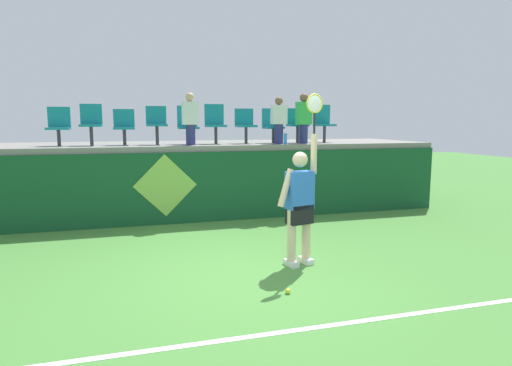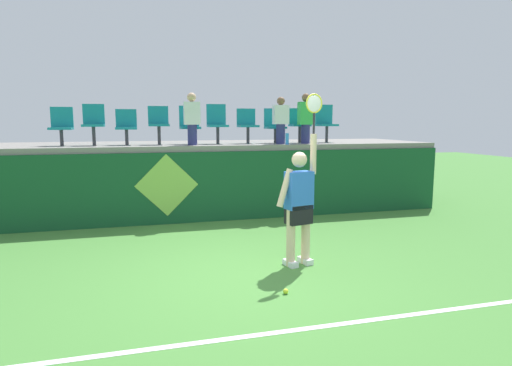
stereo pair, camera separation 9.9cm
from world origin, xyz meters
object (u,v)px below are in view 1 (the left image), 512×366
object	(u,v)px
stadium_chair_7	(272,124)
spectator_2	(279,120)
stadium_chair_2	(124,125)
stadium_chair_8	(297,123)
stadium_chair_5	(215,122)
stadium_chair_9	(323,121)
stadium_chair_0	(59,125)
spectator_1	(304,117)
spectator_0	(190,118)
tennis_player	(300,202)
stadium_chair_1	(91,122)
stadium_chair_4	(188,124)
stadium_chair_6	(245,124)
stadium_chair_3	(157,122)
tennis_ball	(288,291)
water_bottle	(285,139)

from	to	relation	value
stadium_chair_7	spectator_2	world-z (taller)	spectator_2
stadium_chair_2	stadium_chair_8	bearing A→B (deg)	-0.03
stadium_chair_5	stadium_chair_9	distance (m)	2.67
stadium_chair_5	stadium_chair_8	xyz separation A→B (m)	(1.97, -0.01, -0.02)
stadium_chair_0	stadium_chair_2	bearing A→B (deg)	-0.18
stadium_chair_7	spectator_1	bearing A→B (deg)	-36.54
spectator_0	tennis_player	bearing A→B (deg)	-72.78
stadium_chair_1	spectator_0	size ratio (longest dim) A/B	0.79
stadium_chair_1	stadium_chair_4	world-z (taller)	stadium_chair_1
stadium_chair_4	stadium_chair_8	bearing A→B (deg)	-0.23
stadium_chair_5	stadium_chair_6	world-z (taller)	stadium_chair_5
stadium_chair_0	stadium_chair_6	xyz separation A→B (m)	(3.97, -0.01, 0.02)
stadium_chair_3	stadium_chair_5	world-z (taller)	stadium_chair_5
stadium_chair_3	stadium_chair_4	xyz separation A→B (m)	(0.68, 0.01, -0.03)
tennis_ball	stadium_chair_3	distance (m)	5.54
tennis_ball	spectator_2	world-z (taller)	spectator_2
water_bottle	stadium_chair_9	bearing A→B (deg)	31.58
stadium_chair_0	stadium_chair_3	bearing A→B (deg)	-0.14
tennis_ball	spectator_0	distance (m)	5.05
stadium_chair_0	stadium_chair_5	distance (m)	3.27
stadium_chair_0	spectator_1	bearing A→B (deg)	-4.90
stadium_chair_3	spectator_1	xyz separation A→B (m)	(3.27, -0.44, 0.11)
stadium_chair_9	tennis_player	bearing A→B (deg)	-118.57
stadium_chair_1	tennis_player	bearing A→B (deg)	-52.10
tennis_ball	stadium_chair_3	xyz separation A→B (m)	(-1.25, 4.99, 2.04)
stadium_chair_0	spectator_2	distance (m)	4.66
tennis_player	spectator_1	xyz separation A→B (m)	(1.49, 3.56, 1.25)
spectator_1	stadium_chair_6	bearing A→B (deg)	160.71
tennis_ball	stadium_chair_4	distance (m)	5.42
stadium_chair_0	stadium_chair_6	distance (m)	3.97
tennis_ball	stadium_chair_5	world-z (taller)	stadium_chair_5
stadium_chair_3	stadium_chair_9	world-z (taller)	stadium_chair_9
water_bottle	stadium_chair_5	world-z (taller)	stadium_chair_5
tennis_player	spectator_2	distance (m)	3.84
stadium_chair_3	spectator_2	xyz separation A→B (m)	(2.66, -0.46, 0.06)
tennis_player	spectator_0	distance (m)	3.92
stadium_chair_1	stadium_chair_8	xyz separation A→B (m)	(4.61, -0.01, -0.02)
tennis_ball	stadium_chair_2	xyz separation A→B (m)	(-1.93, 4.99, 1.98)
spectator_2	stadium_chair_7	bearing A→B (deg)	90.00
stadium_chair_1	stadium_chair_2	xyz separation A→B (m)	(0.66, -0.00, -0.07)
stadium_chair_6	stadium_chair_7	distance (m)	0.66
stadium_chair_0	spectator_0	distance (m)	2.69
tennis_ball	stadium_chair_7	bearing A→B (deg)	74.19
tennis_ball	stadium_chair_8	distance (m)	5.75
stadium_chair_8	spectator_1	size ratio (longest dim) A/B	0.72
stadium_chair_1	stadium_chair_8	size ratio (longest dim) A/B	1.07
stadium_chair_3	stadium_chair_9	xyz separation A→B (m)	(3.97, 0.01, 0.02)
stadium_chair_3	stadium_chair_6	distance (m)	2.00
stadium_chair_2	stadium_chair_5	world-z (taller)	stadium_chair_5
stadium_chair_1	stadium_chair_3	xyz separation A→B (m)	(1.34, -0.00, -0.01)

